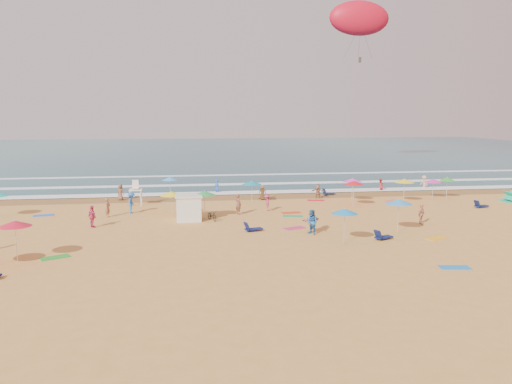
{
  "coord_description": "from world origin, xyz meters",
  "views": [
    {
      "loc": [
        -6.31,
        -39.8,
        8.52
      ],
      "look_at": [
        0.35,
        6.0,
        1.5
      ],
      "focal_mm": 35.0,
      "sensor_mm": 36.0,
      "label": 1
    }
  ],
  "objects": [
    {
      "name": "cabana_roof",
      "position": [
        -5.97,
        1.13,
        2.06
      ],
      "size": [
        2.2,
        2.2,
        0.12
      ],
      "primitive_type": "cube",
      "color": "silver",
      "rests_on": "cabana"
    },
    {
      "name": "loungers",
      "position": [
        6.28,
        -2.21,
        0.17
      ],
      "size": [
        53.21,
        25.85,
        0.34
      ],
      "color": "#101E51",
      "rests_on": "ground"
    },
    {
      "name": "parasail",
      "position": [
        23.78,
        45.01,
        25.07
      ],
      "size": [
        10.53,
        3.69,
        10.35
      ],
      "color": "red"
    },
    {
      "name": "wet_sand",
      "position": [
        0.0,
        12.5,
        0.01
      ],
      "size": [
        220.0,
        220.0,
        0.0
      ],
      "primitive_type": "plane",
      "color": "olive",
      "rests_on": "ground"
    },
    {
      "name": "cabana",
      "position": [
        -5.97,
        1.13,
        1.0
      ],
      "size": [
        2.0,
        2.0,
        2.0
      ],
      "primitive_type": "cube",
      "color": "silver",
      "rests_on": "ground"
    },
    {
      "name": "bicycle",
      "position": [
        -4.07,
        0.83,
        0.42
      ],
      "size": [
        1.11,
        1.68,
        0.83
      ],
      "primitive_type": "imported",
      "rotation": [
        0.0,
        0.0,
        0.39
      ],
      "color": "black",
      "rests_on": "ground"
    },
    {
      "name": "surf_foam",
      "position": [
        0.0,
        21.32,
        0.1
      ],
      "size": [
        200.0,
        18.7,
        0.05
      ],
      "color": "white",
      "rests_on": "ground"
    },
    {
      "name": "ground",
      "position": [
        0.0,
        0.0,
        0.0
      ],
      "size": [
        220.0,
        220.0,
        0.0
      ],
      "primitive_type": "plane",
      "color": "gold",
      "rests_on": "ground"
    },
    {
      "name": "ocean",
      "position": [
        0.0,
        84.0,
        0.0
      ],
      "size": [
        220.0,
        140.0,
        0.18
      ],
      "primitive_type": "cube",
      "color": "#0C4756",
      "rests_on": "ground"
    },
    {
      "name": "towels",
      "position": [
        -0.84,
        -1.44,
        0.01
      ],
      "size": [
        41.61,
        24.59,
        0.03
      ],
      "color": "red",
      "rests_on": "ground"
    },
    {
      "name": "beachgoers",
      "position": [
        -0.27,
        4.4,
        0.8
      ],
      "size": [
        44.69,
        23.74,
        2.15
      ],
      "color": "brown",
      "rests_on": "ground"
    },
    {
      "name": "lifeguard_stand",
      "position": [
        -10.95,
        8.84,
        1.05
      ],
      "size": [
        1.2,
        1.2,
        2.1
      ],
      "primitive_type": null,
      "color": "white",
      "rests_on": "ground"
    },
    {
      "name": "beach_umbrellas",
      "position": [
        1.89,
        1.85,
        2.15
      ],
      "size": [
        48.0,
        25.15,
        0.8
      ],
      "color": "red",
      "rests_on": "ground"
    }
  ]
}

